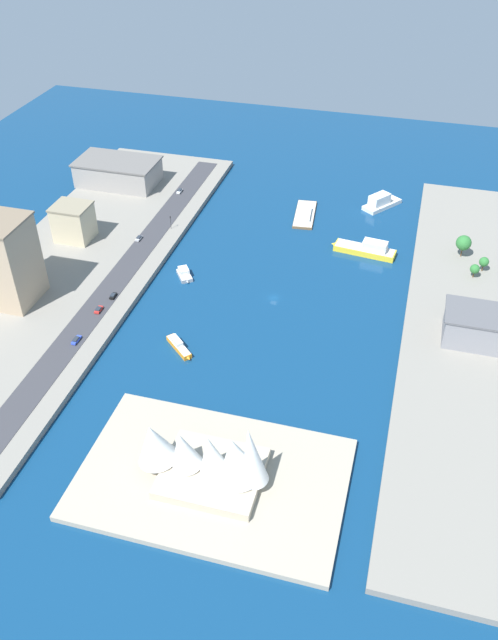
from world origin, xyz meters
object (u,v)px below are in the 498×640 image
object	(u,v)px
ferry_white_commuter	(381,202)
pickup_red	(99,310)
ferry_yellow_fast	(367,249)
apartment_midrise_tan	(3,260)
opera_landmark	(208,457)
carpark_squat_concrete	(118,172)
sedan_silver	(139,238)
hatchback_blue	(76,340)
warehouse_low_gray	(491,328)
yacht_sleek_gray	(184,274)
traffic_light_waterfront	(170,220)
office_block_beige	(73,222)
water_taxi_orange	(179,346)
barge_flat_brown	(305,214)
suv_black	(113,296)
van_white	(180,191)

from	to	relation	value
ferry_white_commuter	pickup_red	distance (m)	156.32
ferry_yellow_fast	apartment_midrise_tan	size ratio (longest dim) A/B	0.84
opera_landmark	carpark_squat_concrete	bearing A→B (deg)	-58.19
ferry_white_commuter	opera_landmark	distance (m)	190.23
sedan_silver	hatchback_blue	xyz separation A→B (m)	(-6.78, 74.93, 0.03)
warehouse_low_gray	yacht_sleek_gray	bearing A→B (deg)	-6.43
traffic_light_waterfront	sedan_silver	bearing A→B (deg)	52.81
warehouse_low_gray	office_block_beige	bearing A→B (deg)	-8.62
apartment_midrise_tan	sedan_silver	world-z (taller)	apartment_midrise_tan
yacht_sleek_gray	office_block_beige	bearing A→B (deg)	-13.25
water_taxi_orange	office_block_beige	distance (m)	94.56
office_block_beige	warehouse_low_gray	bearing A→B (deg)	171.38
pickup_red	traffic_light_waterfront	size ratio (longest dim) A/B	0.71
barge_flat_brown	hatchback_blue	world-z (taller)	hatchback_blue
office_block_beige	pickup_red	size ratio (longest dim) A/B	3.64
sedan_silver	traffic_light_waterfront	distance (m)	17.76
yacht_sleek_gray	warehouse_low_gray	xyz separation A→B (m)	(-125.23, 14.11, 7.15)
carpark_squat_concrete	warehouse_low_gray	world-z (taller)	carpark_squat_concrete
suv_black	opera_landmark	size ratio (longest dim) A/B	0.10
pickup_red	hatchback_blue	xyz separation A→B (m)	(-0.31, 19.52, 0.01)
pickup_red	barge_flat_brown	bearing A→B (deg)	-121.13
apartment_midrise_tan	suv_black	xyz separation A→B (m)	(-39.54, -10.96, -16.92)
barge_flat_brown	hatchback_blue	xyz separation A→B (m)	(61.74, 122.24, 2.41)
ferry_white_commuter	hatchback_blue	xyz separation A→B (m)	(96.96, 141.89, 0.69)
carpark_squat_concrete	opera_landmark	world-z (taller)	opera_landmark
carpark_squat_concrete	sedan_silver	xyz separation A→B (m)	(-33.51, 52.45, -5.53)
ferry_white_commuter	suv_black	world-z (taller)	ferry_white_commuter
water_taxi_orange	sedan_silver	xyz separation A→B (m)	(43.85, -65.89, 2.01)
sedan_silver	hatchback_blue	distance (m)	75.23
barge_flat_brown	carpark_squat_concrete	xyz separation A→B (m)	(102.03, -5.14, 7.91)
ferry_yellow_fast	hatchback_blue	bearing A→B (deg)	44.77
van_white	opera_landmark	world-z (taller)	opera_landmark
van_white	hatchback_blue	size ratio (longest dim) A/B	0.94
carpark_squat_concrete	water_taxi_orange	bearing A→B (deg)	123.17
yacht_sleek_gray	opera_landmark	xyz separation A→B (m)	(-44.65, 100.99, 8.94)
yacht_sleek_gray	traffic_light_waterfront	distance (m)	38.90
van_white	barge_flat_brown	bearing A→B (deg)	177.55
carpark_squat_concrete	van_white	bearing A→B (deg)	176.28
pickup_red	office_block_beige	bearing A→B (deg)	-54.44
apartment_midrise_tan	suv_black	bearing A→B (deg)	-164.50
pickup_red	hatchback_blue	world-z (taller)	hatchback_blue
yacht_sleek_gray	apartment_midrise_tan	world-z (taller)	apartment_midrise_tan
ferry_white_commuter	hatchback_blue	world-z (taller)	ferry_white_commuter
suv_black	hatchback_blue	world-z (taller)	hatchback_blue
barge_flat_brown	carpark_squat_concrete	world-z (taller)	carpark_squat_concrete
sedan_silver	opera_landmark	distance (m)	141.78
barge_flat_brown	van_white	bearing A→B (deg)	-2.45
barge_flat_brown	carpark_squat_concrete	distance (m)	102.46
ferry_white_commuter	barge_flat_brown	bearing A→B (deg)	29.16
office_block_beige	sedan_silver	xyz separation A→B (m)	(-28.79, -6.10, -7.52)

